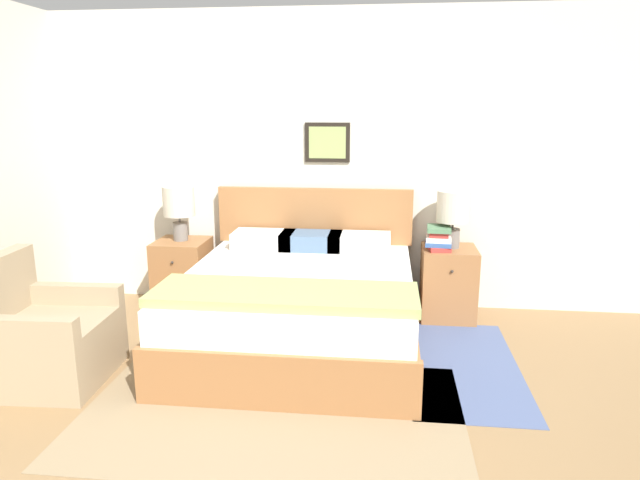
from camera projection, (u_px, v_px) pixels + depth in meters
The scene contains 14 objects.
wall_back at pixel (334, 162), 5.05m from camera, with size 7.48×0.09×2.60m.
area_rug_main at pixel (272, 413), 3.39m from camera, with size 2.26×1.42×0.01m.
area_rug_bedside at pixel (463, 365), 4.01m from camera, with size 0.77×1.57×0.01m.
bed at pixel (299, 305), 4.29m from camera, with size 1.73×1.95×1.08m.
armchair at pixel (42, 339), 3.77m from camera, with size 0.79×0.79×0.83m.
nightstand_near_window at pixel (183, 274), 5.14m from camera, with size 0.45×0.48×0.61m.
nightstand_by_door at pixel (448, 283), 4.87m from camera, with size 0.45×0.48×0.61m.
table_lamp_near_window at pixel (179, 205), 5.01m from camera, with size 0.28×0.28×0.48m.
table_lamp_by_door at pixel (453, 210), 4.75m from camera, with size 0.28×0.28×0.48m.
book_thick_bottom at pixel (438, 247), 4.77m from camera, with size 0.20×0.29×0.04m.
book_hardcover_middle at pixel (438, 243), 4.76m from camera, with size 0.23×0.28×0.03m.
book_novel_upper at pixel (439, 238), 4.75m from camera, with size 0.22×0.23×0.04m.
book_slim_near_top at pixel (439, 233), 4.74m from camera, with size 0.17×0.22×0.04m.
book_paperback_top at pixel (439, 229), 4.73m from camera, with size 0.21×0.26×0.04m.
Camera 1 is at (0.46, -2.31, 1.79)m, focal length 32.00 mm.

